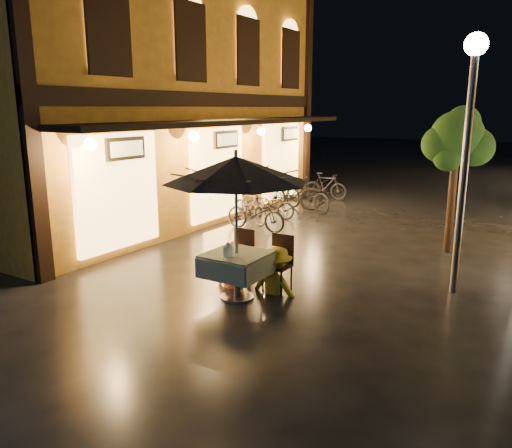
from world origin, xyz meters
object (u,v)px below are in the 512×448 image
Objects in this scene: streetlamp_near at (469,119)px; bicycle_0 at (255,213)px; cafe_table at (237,264)px; table_lantern at (228,249)px; person_orange at (234,242)px; person_yellow at (276,248)px; patio_umbrella at (236,170)px.

streetlamp_near is 2.46× the size of bicycle_0.
table_lantern is at bearing -90.00° from cafe_table.
streetlamp_near is at bearing -155.79° from person_orange.
table_lantern reaches higher than bicycle_0.
person_orange is (-0.43, 0.56, 0.19)m from cafe_table.
streetlamp_near is at bearing -110.06° from bicycle_0.
person_yellow is at bearing -143.12° from bicycle_0.
person_yellow is at bearing -148.46° from streetlamp_near.
person_yellow is at bearing 56.43° from cafe_table.
cafe_table is at bearing -143.80° from streetlamp_near.
cafe_table is at bearing -91.79° from patio_umbrella.
bicycle_0 is at bearing -64.90° from person_orange.
streetlamp_near reaches higher than patio_umbrella.
patio_umbrella is 1.43× the size of bicycle_0.
patio_umbrella is at bearing -151.33° from bicycle_0.
person_yellow is at bearing 64.85° from table_lantern.
streetlamp_near is 3.73m from person_yellow.
person_yellow is at bearing -178.42° from person_orange.
person_orange is at bearing 3.61° from person_yellow.
person_orange reaches higher than cafe_table.
cafe_table is 0.41m from table_lantern.
cafe_table is 0.73m from person_orange.
streetlamp_near is 16.92× the size of table_lantern.
person_orange is at bearing 117.98° from table_lantern.
bicycle_0 is (-2.23, 4.17, -1.70)m from patio_umbrella.
cafe_table is 3.96× the size of table_lantern.
person_yellow is (0.40, 0.60, 0.20)m from cafe_table.
bicycle_0 is at bearing 118.09° from patio_umbrella.
person_orange is 0.98× the size of person_yellow.
table_lantern is at bearing -90.00° from patio_umbrella.
bicycle_0 is at bearing 159.36° from streetlamp_near.
person_orange is 4.05m from bicycle_0.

